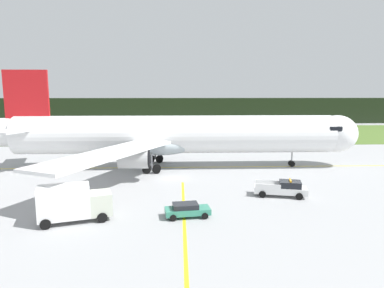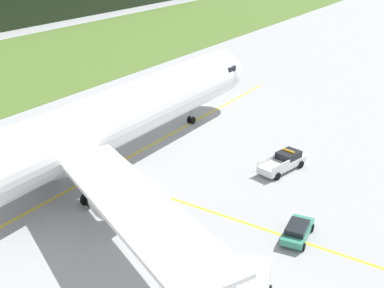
# 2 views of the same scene
# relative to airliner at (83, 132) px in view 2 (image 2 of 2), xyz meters

# --- Properties ---
(ground) EXTENTS (320.00, 320.00, 0.00)m
(ground) POSITION_rel_airliner_xyz_m (-0.04, -6.49, -4.99)
(ground) COLOR #9E9FA0
(taxiway_centerline_main) EXTENTS (76.03, 0.37, 0.01)m
(taxiway_centerline_main) POSITION_rel_airliner_xyz_m (0.50, -0.00, -4.99)
(taxiway_centerline_main) COLOR yellow
(taxiway_centerline_main) RESTS_ON ground
(taxiway_centerline_spur) EXTENTS (0.33, 31.57, 0.01)m
(taxiway_centerline_spur) POSITION_rel_airliner_xyz_m (1.47, -24.66, -4.99)
(taxiway_centerline_spur) COLOR yellow
(taxiway_centerline_spur) RESTS_ON ground
(airliner) EXTENTS (58.04, 45.56, 14.69)m
(airliner) POSITION_rel_airliner_xyz_m (0.00, 0.00, 0.00)
(airliner) COLOR white
(airliner) RESTS_ON ground
(ops_pickup_truck) EXTENTS (6.01, 3.21, 1.94)m
(ops_pickup_truck) POSITION_rel_airliner_xyz_m (12.51, -15.14, -4.09)
(ops_pickup_truck) COLOR silver
(ops_pickup_truck) RESTS_ON ground
(staff_car) EXTENTS (4.35, 2.39, 1.30)m
(staff_car) POSITION_rel_airliner_xyz_m (1.75, -21.03, -4.29)
(staff_car) COLOR #35876D
(staff_car) RESTS_ON ground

